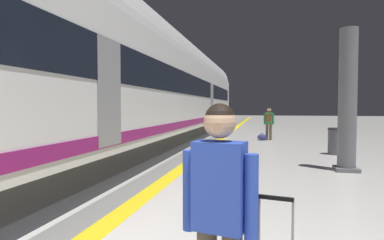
{
  "coord_description": "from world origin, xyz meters",
  "views": [
    {
      "loc": [
        1.1,
        -0.79,
        1.64
      ],
      "look_at": [
        -0.43,
        6.03,
        1.35
      ],
      "focal_mm": 30.08,
      "sensor_mm": 36.0,
      "label": 1
    }
  ],
  "objects_px": {
    "duffel_bag_near": "(262,137)",
    "waste_bin": "(335,141)",
    "passenger_near": "(269,121)",
    "high_speed_train": "(142,82)",
    "traveller_foreground": "(219,209)",
    "platform_pillar": "(348,103)"
  },
  "relations": [
    {
      "from": "duffel_bag_near",
      "to": "waste_bin",
      "type": "xyz_separation_m",
      "value": [
        2.46,
        -4.21,
        0.3
      ]
    },
    {
      "from": "passenger_near",
      "to": "duffel_bag_near",
      "type": "relative_size",
      "value": 3.66
    },
    {
      "from": "high_speed_train",
      "to": "traveller_foreground",
      "type": "xyz_separation_m",
      "value": [
        4.01,
        -8.78,
        -1.54
      ]
    },
    {
      "from": "passenger_near",
      "to": "waste_bin",
      "type": "xyz_separation_m",
      "value": [
        2.14,
        -4.31,
        -0.5
      ]
    },
    {
      "from": "high_speed_train",
      "to": "waste_bin",
      "type": "xyz_separation_m",
      "value": [
        6.66,
        0.87,
        -2.05
      ]
    },
    {
      "from": "traveller_foreground",
      "to": "high_speed_train",
      "type": "bearing_deg",
      "value": 114.53
    },
    {
      "from": "passenger_near",
      "to": "platform_pillar",
      "type": "height_order",
      "value": "platform_pillar"
    },
    {
      "from": "passenger_near",
      "to": "duffel_bag_near",
      "type": "bearing_deg",
      "value": -162.64
    },
    {
      "from": "passenger_near",
      "to": "duffel_bag_near",
      "type": "xyz_separation_m",
      "value": [
        -0.32,
        -0.1,
        -0.8
      ]
    },
    {
      "from": "passenger_near",
      "to": "platform_pillar",
      "type": "xyz_separation_m",
      "value": [
        1.82,
        -7.27,
        0.77
      ]
    },
    {
      "from": "waste_bin",
      "to": "platform_pillar",
      "type": "bearing_deg",
      "value": -96.07
    },
    {
      "from": "traveller_foreground",
      "to": "waste_bin",
      "type": "xyz_separation_m",
      "value": [
        2.65,
        9.65,
        -0.51
      ]
    },
    {
      "from": "traveller_foreground",
      "to": "duffel_bag_near",
      "type": "bearing_deg",
      "value": 89.2
    },
    {
      "from": "platform_pillar",
      "to": "waste_bin",
      "type": "xyz_separation_m",
      "value": [
        0.32,
        2.97,
        -1.27
      ]
    },
    {
      "from": "traveller_foreground",
      "to": "passenger_near",
      "type": "height_order",
      "value": "traveller_foreground"
    },
    {
      "from": "duffel_bag_near",
      "to": "platform_pillar",
      "type": "relative_size",
      "value": 0.12
    },
    {
      "from": "high_speed_train",
      "to": "traveller_foreground",
      "type": "relative_size",
      "value": 20.93
    },
    {
      "from": "duffel_bag_near",
      "to": "high_speed_train",
      "type": "bearing_deg",
      "value": -129.6
    },
    {
      "from": "duffel_bag_near",
      "to": "waste_bin",
      "type": "height_order",
      "value": "waste_bin"
    },
    {
      "from": "waste_bin",
      "to": "duffel_bag_near",
      "type": "bearing_deg",
      "value": 120.28
    },
    {
      "from": "platform_pillar",
      "to": "traveller_foreground",
      "type": "bearing_deg",
      "value": -109.25
    },
    {
      "from": "high_speed_train",
      "to": "passenger_near",
      "type": "height_order",
      "value": "high_speed_train"
    }
  ]
}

